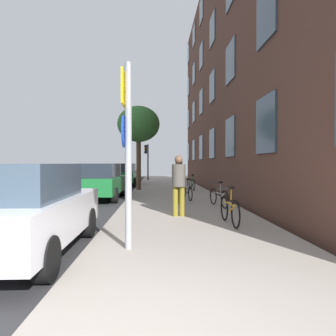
{
  "coord_description": "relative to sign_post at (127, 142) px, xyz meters",
  "views": [
    {
      "loc": [
        0.27,
        -2.42,
        1.64
      ],
      "look_at": [
        0.81,
        11.46,
        1.42
      ],
      "focal_mm": 32.3,
      "sensor_mm": 36.0,
      "label": 1
    }
  ],
  "objects": [
    {
      "name": "car_1",
      "position": [
        -1.99,
        8.33,
        -1.17
      ],
      "size": [
        1.94,
        4.31,
        1.62
      ],
      "color": "#19662D",
      "rests_on": "road_asphalt"
    },
    {
      "name": "pedestrian_2",
      "position": [
        1.69,
        11.74,
        -0.95
      ],
      "size": [
        0.44,
        0.44,
        1.66
      ],
      "color": "maroon",
      "rests_on": "sidewalk"
    },
    {
      "name": "bicycle_3",
      "position": [
        2.57,
        11.86,
        -1.55
      ],
      "size": [
        0.42,
        1.66,
        0.9
      ],
      "color": "black",
      "rests_on": "sidewalk"
    },
    {
      "name": "building_facade",
      "position": [
        3.94,
        11.55,
        4.88
      ],
      "size": [
        0.56,
        27.0,
        13.76
      ],
      "color": "#513328",
      "rests_on": "ground"
    },
    {
      "name": "ground_plane",
      "position": [
        -2.16,
        12.05,
        -2.02
      ],
      "size": [
        41.8,
        41.8,
        0.0
      ],
      "primitive_type": "plane",
      "color": "#332D28"
    },
    {
      "name": "car_3",
      "position": [
        -2.41,
        25.0,
        -1.18
      ],
      "size": [
        1.82,
        3.98,
        1.62
      ],
      "color": "red",
      "rests_on": "road_asphalt"
    },
    {
      "name": "car_0",
      "position": [
        -1.76,
        -0.0,
        -1.18
      ],
      "size": [
        1.78,
        3.97,
        1.62
      ],
      "color": "silver",
      "rests_on": "road_asphalt"
    },
    {
      "name": "tree_near",
      "position": [
        -0.5,
        12.02,
        1.84
      ],
      "size": [
        2.42,
        2.42,
        4.8
      ],
      "color": "brown",
      "rests_on": "sidewalk"
    },
    {
      "name": "bicycle_2",
      "position": [
        1.8,
        7.24,
        -1.55
      ],
      "size": [
        0.44,
        1.68,
        0.89
      ],
      "color": "black",
      "rests_on": "sidewalk"
    },
    {
      "name": "traffic_light",
      "position": [
        -0.35,
        22.18,
        0.34
      ],
      "size": [
        0.43,
        0.24,
        3.25
      ],
      "color": "black",
      "rests_on": "sidewalk"
    },
    {
      "name": "sign_post",
      "position": [
        0.0,
        0.0,
        0.0
      ],
      "size": [
        0.16,
        0.6,
        3.3
      ],
      "color": "gray",
      "rests_on": "sidewalk"
    },
    {
      "name": "car_2",
      "position": [
        -1.81,
        16.66,
        -1.17
      ],
      "size": [
        1.86,
        4.29,
        1.62
      ],
      "color": "#19662D",
      "rests_on": "road_asphalt"
    },
    {
      "name": "sidewalk",
      "position": [
        1.34,
        12.05,
        -1.96
      ],
      "size": [
        4.2,
        38.0,
        0.12
      ],
      "primitive_type": "cube",
      "color": "#9E9389",
      "rests_on": "ground"
    },
    {
      "name": "pedestrian_1",
      "position": [
        1.39,
        5.88,
        -0.95
      ],
      "size": [
        0.39,
        0.39,
        1.66
      ],
      "color": "olive",
      "rests_on": "sidewalk"
    },
    {
      "name": "pedestrian_0",
      "position": [
        1.16,
        3.27,
        -0.9
      ],
      "size": [
        0.51,
        0.51,
        1.74
      ],
      "color": "olive",
      "rests_on": "sidewalk"
    },
    {
      "name": "road_asphalt",
      "position": [
        -4.26,
        12.05,
        -2.01
      ],
      "size": [
        7.0,
        38.0,
        0.01
      ],
      "primitive_type": "cube",
      "color": "#2D2D30",
      "rests_on": "ground"
    },
    {
      "name": "bicycle_1",
      "position": [
        2.71,
        5.13,
        -1.55
      ],
      "size": [
        0.48,
        1.62,
        0.89
      ],
      "color": "black",
      "rests_on": "sidewalk"
    },
    {
      "name": "bicycle_0",
      "position": [
        2.34,
        2.05,
        -1.52
      ],
      "size": [
        0.42,
        1.66,
        0.95
      ],
      "color": "black",
      "rests_on": "sidewalk"
    }
  ]
}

